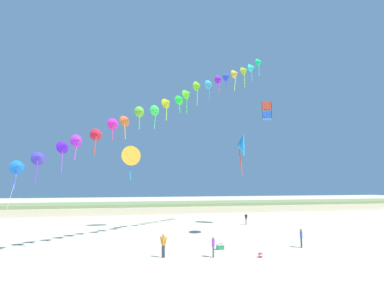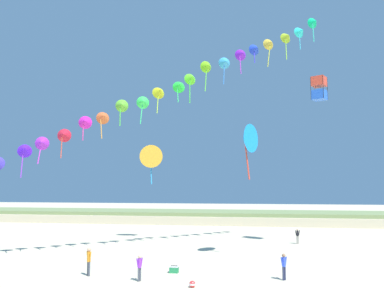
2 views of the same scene
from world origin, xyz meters
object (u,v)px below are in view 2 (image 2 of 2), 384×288
object	(u,v)px
person_far_left	(298,235)
large_kite_mid_trail	(151,157)
person_near_right	(140,266)
beach_cooler	(174,269)
large_kite_low_lead	(247,139)
person_mid_center	(89,260)
person_near_left	(284,265)
beach_ball	(192,284)
large_kite_high_solo	(319,88)

from	to	relation	value
person_far_left	large_kite_mid_trail	bearing A→B (deg)	176.75
person_near_right	beach_cooler	distance (m)	3.17
large_kite_low_lead	beach_cooler	world-z (taller)	large_kite_low_lead
person_far_left	large_kite_mid_trail	world-z (taller)	large_kite_mid_trail
person_near_right	person_mid_center	distance (m)	3.66
person_near_left	large_kite_low_lead	bearing A→B (deg)	108.47
person_near_left	beach_ball	world-z (taller)	person_near_left
large_kite_high_solo	beach_cooler	xyz separation A→B (m)	(-11.09, -13.02, -14.66)
person_near_left	beach_cooler	xyz separation A→B (m)	(-6.92, 0.89, -0.68)
large_kite_high_solo	large_kite_mid_trail	bearing A→B (deg)	169.58
person_near_left	large_kite_mid_trail	size ratio (longest dim) A/B	0.37
large_kite_high_solo	beach_ball	distance (m)	24.03
person_near_left	beach_ball	size ratio (longest dim) A/B	4.29
person_near_right	large_kite_low_lead	bearing A→B (deg)	56.56
person_near_left	person_mid_center	distance (m)	12.01
large_kite_low_lead	large_kite_mid_trail	xyz separation A→B (m)	(-10.82, 9.89, -0.57)
person_near_right	large_kite_low_lead	size ratio (longest dim) A/B	0.34
person_near_left	person_mid_center	size ratio (longest dim) A/B	0.90
person_near_right	large_kite_high_solo	distance (m)	24.52
person_far_left	large_kite_high_solo	xyz separation A→B (m)	(2.20, -2.34, 14.00)
person_mid_center	beach_ball	world-z (taller)	person_mid_center
person_far_left	beach_ball	bearing A→B (deg)	-110.33
person_near_left	person_near_right	distance (m)	8.59
person_near_right	person_far_left	distance (m)	20.84
large_kite_mid_trail	large_kite_low_lead	bearing A→B (deg)	-42.42
large_kite_high_solo	beach_cooler	size ratio (longest dim) A/B	3.86
person_mid_center	large_kite_mid_trail	xyz separation A→B (m)	(-1.27, 18.13, 7.82)
person_far_left	large_kite_high_solo	distance (m)	14.37
beach_cooler	beach_ball	size ratio (longest dim) A/B	1.59
person_near_left	large_kite_low_lead	distance (m)	11.41
large_kite_high_solo	beach_cooler	world-z (taller)	large_kite_high_solo
beach_cooler	beach_ball	bearing A→B (deg)	-62.70
beach_ball	person_near_left	bearing A→B (deg)	28.19
person_mid_center	large_kite_low_lead	xyz separation A→B (m)	(9.55, 8.24, 8.40)
person_near_right	person_mid_center	size ratio (longest dim) A/B	0.89
beach_cooler	person_near_right	bearing A→B (deg)	-118.33
large_kite_low_lead	beach_ball	bearing A→B (deg)	-104.94
large_kite_mid_trail	large_kite_high_solo	size ratio (longest dim) A/B	1.91
beach_cooler	beach_ball	distance (m)	4.06
large_kite_low_lead	large_kite_high_solo	xyz separation A→B (m)	(6.57, 6.69, 5.48)
person_near_left	large_kite_mid_trail	xyz separation A→B (m)	(-13.23, 17.11, 7.92)
person_near_left	large_kite_mid_trail	world-z (taller)	large_kite_mid_trail
person_near_left	large_kite_high_solo	size ratio (longest dim) A/B	0.70
large_kite_mid_trail	beach_ball	distance (m)	23.12
large_kite_high_solo	beach_ball	world-z (taller)	large_kite_high_solo
large_kite_high_solo	beach_cooler	bearing A→B (deg)	-130.40
person_near_left	beach_cooler	distance (m)	7.01
person_far_left	beach_ball	xyz separation A→B (m)	(-7.03, -18.96, -0.68)
person_mid_center	person_near_right	bearing A→B (deg)	-12.88
person_near_left	beach_cooler	world-z (taller)	person_near_left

